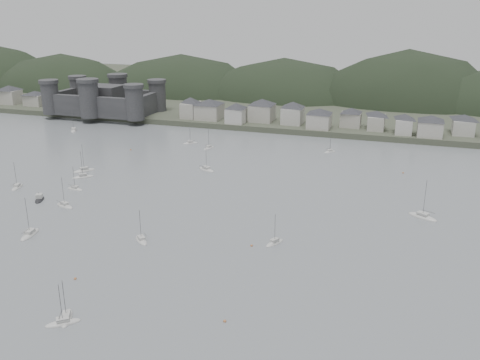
% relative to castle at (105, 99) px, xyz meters
% --- Properties ---
extents(ground, '(900.00, 900.00, 0.00)m').
position_rel_castle_xyz_m(ground, '(120.00, -179.80, -10.96)').
color(ground, slate).
rests_on(ground, ground).
extents(far_shore_land, '(900.00, 250.00, 3.00)m').
position_rel_castle_xyz_m(far_shore_land, '(120.00, 115.20, -9.46)').
color(far_shore_land, '#383D2D').
rests_on(far_shore_land, ground).
extents(forested_ridge, '(851.55, 103.94, 102.57)m').
position_rel_castle_xyz_m(forested_ridge, '(124.83, 89.60, -22.25)').
color(forested_ridge, black).
rests_on(forested_ridge, ground).
extents(castle, '(66.00, 43.00, 20.00)m').
position_rel_castle_xyz_m(castle, '(0.00, 0.00, 0.00)').
color(castle, '#303032').
rests_on(castle, far_shore_land).
extents(waterfront_town, '(451.48, 28.46, 12.92)m').
position_rel_castle_xyz_m(waterfront_town, '(170.59, 3.54, -2.30)').
color(waterfront_town, '#A29E94').
rests_on(waterfront_town, far_shore_land).
extents(moored_fleet, '(260.26, 161.32, 13.61)m').
position_rel_castle_xyz_m(moored_fleet, '(118.16, -115.77, -10.79)').
color(moored_fleet, beige).
rests_on(moored_fleet, ground).
extents(motor_launch_far, '(5.67, 7.85, 3.78)m').
position_rel_castle_xyz_m(motor_launch_far, '(55.07, -130.43, -10.67)').
color(motor_launch_far, black).
rests_on(motor_launch_far, ground).
extents(mooring_buoys, '(122.77, 120.43, 0.70)m').
position_rel_castle_xyz_m(mooring_buoys, '(120.58, -123.20, -10.81)').
color(mooring_buoys, '#AF693A').
rests_on(mooring_buoys, ground).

